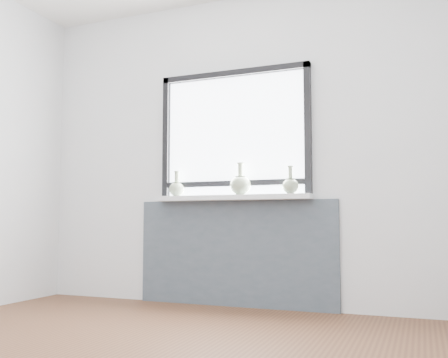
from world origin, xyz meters
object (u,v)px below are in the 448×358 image
at_px(windowsill, 231,198).
at_px(vase_a, 177,188).
at_px(vase_b, 240,184).
at_px(vase_c, 290,185).

relative_size(windowsill, vase_a, 6.13).
xyz_separation_m(windowsill, vase_b, (0.08, -0.01, 0.11)).
height_order(vase_b, vase_c, vase_b).
bearing_deg(vase_a, windowsill, 0.39).
xyz_separation_m(windowsill, vase_c, (0.50, -0.02, 0.09)).
relative_size(windowsill, vase_b, 5.04).
bearing_deg(windowsill, vase_b, -3.90).
relative_size(windowsill, vase_c, 6.08).
relative_size(vase_a, vase_b, 0.82).
bearing_deg(vase_a, vase_c, -1.24).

